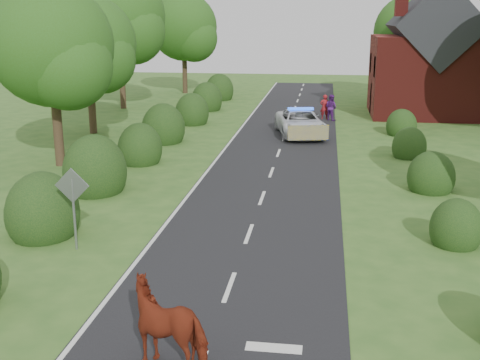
% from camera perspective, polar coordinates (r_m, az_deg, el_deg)
% --- Properties ---
extents(ground, '(120.00, 120.00, 0.00)m').
position_cam_1_polar(ground, '(15.84, -1.01, -10.18)').
color(ground, '#356024').
extents(road, '(6.00, 70.00, 0.02)m').
position_cam_1_polar(road, '(29.99, 3.52, 2.14)').
color(road, black).
rests_on(road, ground).
extents(road_markings, '(4.96, 70.00, 0.01)m').
position_cam_1_polar(road_markings, '(28.15, -0.08, 1.33)').
color(road_markings, white).
rests_on(road_markings, road).
extents(hedgerow_left, '(2.75, 50.41, 3.00)m').
position_cam_1_polar(hedgerow_left, '(27.93, -10.48, 2.48)').
color(hedgerow_left, black).
rests_on(hedgerow_left, ground).
extents(hedgerow_right, '(2.10, 45.78, 2.10)m').
position_cam_1_polar(hedgerow_right, '(26.44, 17.24, 0.89)').
color(hedgerow_right, black).
rests_on(hedgerow_right, ground).
extents(tree_left_a, '(5.74, 5.60, 8.38)m').
position_cam_1_polar(tree_left_a, '(28.67, -17.11, 11.68)').
color(tree_left_a, '#332316').
rests_on(tree_left_a, ground).
extents(tree_left_b, '(5.74, 5.60, 8.07)m').
position_cam_1_polar(tree_left_b, '(36.62, -13.92, 12.07)').
color(tree_left_b, '#332316').
rests_on(tree_left_b, ground).
extents(tree_left_c, '(6.97, 6.80, 10.22)m').
position_cam_1_polar(tree_left_c, '(46.43, -11.09, 14.65)').
color(tree_left_c, '#332316').
rests_on(tree_left_c, ground).
extents(tree_left_d, '(6.15, 6.00, 8.89)m').
position_cam_1_polar(tree_left_d, '(55.41, -5.11, 14.00)').
color(tree_left_d, '#332316').
rests_on(tree_left_d, ground).
extents(tree_right_c, '(6.15, 6.00, 8.58)m').
position_cam_1_polar(tree_right_c, '(52.45, 16.17, 13.08)').
color(tree_right_c, '#332316').
rests_on(tree_right_c, ground).
extents(road_sign, '(1.06, 0.08, 2.53)m').
position_cam_1_polar(road_sign, '(18.42, -15.57, -1.54)').
color(road_sign, gray).
rests_on(road_sign, ground).
extents(house, '(8.00, 7.40, 9.17)m').
position_cam_1_polar(house, '(44.80, 17.65, 10.70)').
color(house, maroon).
rests_on(house, ground).
extents(cow, '(2.24, 1.45, 1.48)m').
position_cam_1_polar(cow, '(12.52, -6.51, -13.81)').
color(cow, maroon).
rests_on(cow, ground).
extents(police_van, '(3.54, 5.83, 1.65)m').
position_cam_1_polar(police_van, '(35.66, 5.74, 5.42)').
color(police_van, silver).
rests_on(police_van, ground).
extents(pedestrian_red, '(0.65, 0.46, 1.69)m').
position_cam_1_polar(pedestrian_red, '(41.55, 8.02, 6.87)').
color(pedestrian_red, maroon).
rests_on(pedestrian_red, ground).
extents(pedestrian_purple, '(1.07, 1.04, 1.74)m').
position_cam_1_polar(pedestrian_purple, '(41.20, 8.62, 6.81)').
color(pedestrian_purple, '#501B6C').
rests_on(pedestrian_purple, ground).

